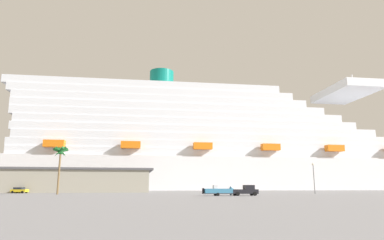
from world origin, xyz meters
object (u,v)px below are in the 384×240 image
at_px(small_boat_on_trailer, 221,191).
at_px(parked_car_black_coupe, 10,190).
at_px(parked_car_blue_suv, 110,190).
at_px(parked_car_yellow_taxi, 19,190).
at_px(pickup_truck, 245,191).
at_px(palm_tree, 60,155).
at_px(cruise_ship, 222,150).
at_px(parked_car_red_hatchback, 44,190).
at_px(street_lamp, 314,174).

relative_size(small_boat_on_trailer, parked_car_black_coupe, 1.76).
xyz_separation_m(small_boat_on_trailer, parked_car_blue_suv, (-27.71, 32.68, -0.13)).
xyz_separation_m(small_boat_on_trailer, parked_car_yellow_taxi, (-51.42, 27.53, -0.13)).
relative_size(pickup_truck, palm_tree, 0.51).
bearing_deg(pickup_truck, parked_car_black_coupe, 150.00).
relative_size(small_boat_on_trailer, parked_car_blue_suv, 1.69).
xyz_separation_m(parked_car_black_coupe, parked_car_blue_suv, (30.36, -4.44, -0.00)).
bearing_deg(pickup_truck, cruise_ship, 83.11).
xyz_separation_m(parked_car_red_hatchback, parked_car_yellow_taxi, (-3.64, -8.62, -0.00)).
xyz_separation_m(cruise_ship, pickup_truck, (-10.49, -86.72, -17.79)).
distance_m(pickup_truck, parked_car_yellow_taxi, 62.74).
xyz_separation_m(pickup_truck, parked_car_red_hatchback, (-53.00, 35.58, -0.21)).
distance_m(cruise_ship, pickup_truck, 89.14).
height_order(palm_tree, parked_car_red_hatchback, palm_tree).
height_order(small_boat_on_trailer, parked_car_black_coupe, small_boat_on_trailer).
relative_size(cruise_ship, pickup_truck, 44.48).
bearing_deg(parked_car_black_coupe, street_lamp, -16.10).
relative_size(pickup_truck, parked_car_blue_suv, 1.21).
bearing_deg(street_lamp, parked_car_red_hatchback, 162.48).
bearing_deg(parked_car_yellow_taxi, palm_tree, -44.21).
bearing_deg(cruise_ship, palm_tree, -125.44).
distance_m(cruise_ship, parked_car_red_hatchback, 83.49).
distance_m(small_boat_on_trailer, street_lamp, 29.31).
distance_m(palm_tree, parked_car_yellow_taxi, 22.02).
relative_size(cruise_ship, street_lamp, 33.49).
xyz_separation_m(palm_tree, street_lamp, (62.92, -0.55, -4.40)).
distance_m(pickup_truck, parked_car_black_coupe, 73.08).
xyz_separation_m(pickup_truck, parked_car_yellow_taxi, (-56.65, 26.96, -0.21)).
bearing_deg(small_boat_on_trailer, street_lamp, 26.27).
bearing_deg(parked_car_black_coupe, parked_car_blue_suv, -8.31).
xyz_separation_m(cruise_ship, parked_car_blue_suv, (-43.42, -54.61, -18.00)).
height_order(cruise_ship, parked_car_black_coupe, cruise_ship).
relative_size(parked_car_red_hatchback, parked_car_yellow_taxi, 1.03).
height_order(pickup_truck, parked_car_black_coupe, pickup_truck).
distance_m(pickup_truck, small_boat_on_trailer, 5.26).
height_order(pickup_truck, parked_car_red_hatchback, pickup_truck).
bearing_deg(parked_car_blue_suv, palm_tree, -115.46).
height_order(cruise_ship, parked_car_blue_suv, cruise_ship).
distance_m(cruise_ship, parked_car_blue_suv, 72.05).
bearing_deg(small_boat_on_trailer, parked_car_black_coupe, 147.41).
height_order(cruise_ship, street_lamp, cruise_ship).
relative_size(small_boat_on_trailer, parked_car_yellow_taxi, 1.75).
bearing_deg(parked_car_black_coupe, parked_car_red_hatchback, -5.35).
bearing_deg(palm_tree, parked_car_red_hatchback, 115.57).
bearing_deg(street_lamp, palm_tree, 179.50).
distance_m(small_boat_on_trailer, palm_tree, 40.15).
height_order(street_lamp, parked_car_red_hatchback, street_lamp).
distance_m(small_boat_on_trailer, parked_car_blue_suv, 42.84).
height_order(small_boat_on_trailer, parked_car_red_hatchback, small_boat_on_trailer).
bearing_deg(parked_car_yellow_taxi, parked_car_red_hatchback, 67.09).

